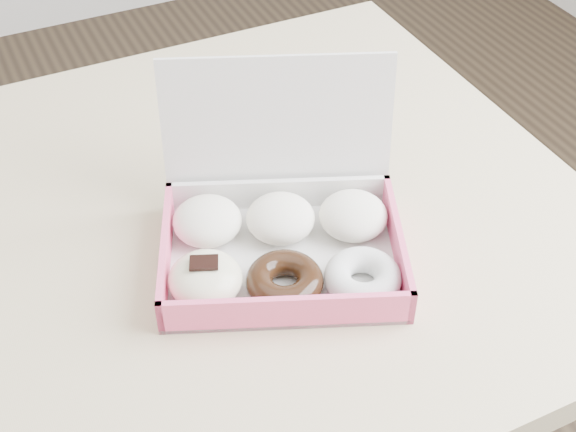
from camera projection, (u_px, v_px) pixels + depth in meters
name	position (u px, v px, depth m)	size (l,w,h in m)	color
table	(102.00, 298.00, 0.97)	(1.20, 0.80, 0.75)	#C6B482
donut_box	(279.00, 234.00, 0.89)	(0.33, 0.31, 0.19)	silver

